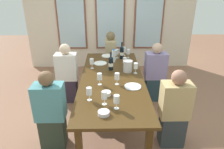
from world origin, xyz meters
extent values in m
plane|color=#8B5F49|center=(0.00, 0.00, 0.00)|extent=(12.00, 12.00, 0.00)
cube|color=beige|center=(0.00, 2.36, 1.45)|extent=(4.15, 0.06, 2.90)
cube|color=brown|center=(-0.95, 2.31, 1.45)|extent=(0.72, 0.03, 1.88)
cube|color=silver|center=(-0.95, 2.30, 1.45)|extent=(0.64, 0.01, 1.80)
cube|color=brown|center=(0.00, 2.31, 1.45)|extent=(0.72, 0.03, 1.88)
cube|color=silver|center=(0.00, 2.30, 1.45)|extent=(0.64, 0.01, 1.80)
cube|color=brown|center=(0.95, 2.31, 1.45)|extent=(0.72, 0.03, 1.88)
cube|color=silver|center=(0.95, 2.30, 1.45)|extent=(0.64, 0.01, 1.80)
cube|color=#422C11|center=(0.00, 0.00, 0.72)|extent=(0.95, 2.40, 0.04)
cube|color=#422C11|center=(-0.38, 1.11, 0.35)|extent=(0.07, 0.07, 0.70)
cube|color=#422C11|center=(0.38, 1.11, 0.35)|extent=(0.07, 0.07, 0.70)
cylinder|color=white|center=(0.29, -0.30, 0.74)|extent=(0.24, 0.24, 0.01)
cylinder|color=white|center=(-0.20, 0.62, 0.74)|extent=(0.23, 0.23, 0.01)
cylinder|color=white|center=(-0.07, 1.03, 0.74)|extent=(0.24, 0.24, 0.01)
cylinder|color=silver|center=(0.26, 0.24, 0.82)|extent=(0.14, 0.14, 0.17)
cylinder|color=silver|center=(0.26, 0.24, 0.92)|extent=(0.16, 0.16, 0.02)
cylinder|color=black|center=(-0.01, 0.32, 0.85)|extent=(0.07, 0.07, 0.21)
cone|color=black|center=(-0.01, 0.32, 0.96)|extent=(0.07, 0.07, 0.02)
cylinder|color=black|center=(-0.01, 0.32, 1.01)|extent=(0.03, 0.03, 0.08)
cylinder|color=white|center=(-0.01, 0.32, 0.83)|extent=(0.08, 0.08, 0.06)
cylinder|color=black|center=(0.20, 0.88, 0.85)|extent=(0.08, 0.07, 0.22)
cone|color=black|center=(0.20, 0.88, 0.97)|extent=(0.08, 0.07, 0.02)
cylinder|color=black|center=(0.20, 0.88, 1.02)|extent=(0.03, 0.03, 0.08)
cylinder|color=white|center=(0.20, 0.88, 0.84)|extent=(0.08, 0.08, 0.06)
cylinder|color=white|center=(-0.11, -0.96, 0.76)|extent=(0.13, 0.13, 0.04)
cylinder|color=white|center=(-0.08, -0.53, 0.76)|extent=(0.12, 0.12, 0.05)
cylinder|color=white|center=(0.04, 0.70, 0.85)|extent=(0.06, 0.06, 0.22)
cylinder|color=blue|center=(0.04, 0.70, 0.97)|extent=(0.04, 0.04, 0.02)
cylinder|color=white|center=(0.07, 0.83, 0.74)|extent=(0.06, 0.06, 0.00)
cylinder|color=white|center=(0.07, 0.83, 0.78)|extent=(0.01, 0.01, 0.07)
cylinder|color=white|center=(0.07, 0.83, 0.87)|extent=(0.07, 0.07, 0.09)
cylinder|color=#590C19|center=(0.07, 0.83, 0.84)|extent=(0.06, 0.06, 0.03)
cylinder|color=white|center=(-0.10, -0.75, 0.74)|extent=(0.06, 0.06, 0.00)
cylinder|color=white|center=(-0.10, -0.75, 0.78)|extent=(0.01, 0.01, 0.07)
cylinder|color=white|center=(-0.10, -0.75, 0.87)|extent=(0.07, 0.07, 0.09)
cylinder|color=white|center=(0.33, 0.91, 0.74)|extent=(0.06, 0.06, 0.00)
cylinder|color=white|center=(0.33, 0.91, 0.78)|extent=(0.01, 0.01, 0.07)
cylinder|color=white|center=(0.33, 0.91, 0.87)|extent=(0.07, 0.07, 0.09)
cylinder|color=white|center=(-0.18, -0.22, 0.74)|extent=(0.06, 0.06, 0.00)
cylinder|color=white|center=(-0.18, -0.22, 0.78)|extent=(0.01, 0.01, 0.07)
cylinder|color=white|center=(-0.18, -0.22, 0.87)|extent=(0.07, 0.07, 0.09)
cylinder|color=white|center=(-0.33, 0.38, 0.74)|extent=(0.06, 0.06, 0.00)
cylinder|color=white|center=(-0.33, 0.38, 0.78)|extent=(0.01, 0.01, 0.07)
cylinder|color=white|center=(-0.33, 0.38, 0.87)|extent=(0.07, 0.07, 0.09)
cylinder|color=#590C19|center=(-0.33, 0.38, 0.83)|extent=(0.06, 0.06, 0.02)
cylinder|color=white|center=(-0.29, -0.65, 0.74)|extent=(0.06, 0.06, 0.00)
cylinder|color=white|center=(-0.29, -0.65, 0.78)|extent=(0.01, 0.01, 0.07)
cylinder|color=white|center=(-0.29, -0.65, 0.87)|extent=(0.07, 0.07, 0.09)
cylinder|color=beige|center=(-0.29, -0.65, 0.83)|extent=(0.06, 0.06, 0.03)
cylinder|color=white|center=(0.11, 0.91, 0.74)|extent=(0.06, 0.06, 0.00)
cylinder|color=white|center=(0.11, 0.91, 0.78)|extent=(0.01, 0.01, 0.07)
cylinder|color=white|center=(0.11, 0.91, 0.87)|extent=(0.07, 0.07, 0.09)
cylinder|color=maroon|center=(0.11, 0.91, 0.84)|extent=(0.06, 0.06, 0.04)
cylinder|color=white|center=(0.04, -0.84, 0.74)|extent=(0.06, 0.06, 0.00)
cylinder|color=white|center=(0.04, -0.84, 0.78)|extent=(0.01, 0.01, 0.07)
cylinder|color=white|center=(0.04, -0.84, 0.87)|extent=(0.07, 0.07, 0.09)
cylinder|color=#590C19|center=(0.04, -0.84, 0.83)|extent=(0.06, 0.06, 0.03)
cylinder|color=white|center=(0.38, 0.17, 0.74)|extent=(0.06, 0.06, 0.00)
cylinder|color=white|center=(0.38, 0.17, 0.78)|extent=(0.01, 0.01, 0.07)
cylinder|color=white|center=(0.38, 0.17, 0.87)|extent=(0.07, 0.07, 0.09)
cylinder|color=maroon|center=(0.38, 0.17, 0.84)|extent=(0.06, 0.06, 0.03)
cylinder|color=white|center=(0.07, -0.22, 0.74)|extent=(0.06, 0.06, 0.00)
cylinder|color=white|center=(0.07, -0.22, 0.78)|extent=(0.01, 0.01, 0.07)
cylinder|color=white|center=(0.07, -0.22, 0.87)|extent=(0.07, 0.07, 0.09)
cylinder|color=maroon|center=(0.07, -0.22, 0.83)|extent=(0.06, 0.06, 0.02)
cylinder|color=white|center=(0.26, 1.06, 0.74)|extent=(0.06, 0.06, 0.00)
cylinder|color=white|center=(0.26, 1.06, 0.78)|extent=(0.01, 0.01, 0.07)
cylinder|color=white|center=(0.26, 1.06, 0.87)|extent=(0.07, 0.07, 0.09)
cylinder|color=white|center=(0.22, 0.43, 0.74)|extent=(0.06, 0.06, 0.00)
cylinder|color=white|center=(0.22, 0.43, 0.78)|extent=(0.01, 0.01, 0.07)
cylinder|color=white|center=(0.22, 0.43, 0.87)|extent=(0.07, 0.07, 0.09)
cylinder|color=beige|center=(0.22, 0.43, 0.83)|extent=(0.06, 0.06, 0.02)
cube|color=#312533|center=(-0.81, 0.60, 0.23)|extent=(0.32, 0.24, 0.45)
cube|color=silver|center=(-0.81, 0.60, 0.69)|extent=(0.38, 0.24, 0.48)
sphere|color=beige|center=(-0.81, 0.60, 1.02)|extent=(0.19, 0.19, 0.19)
cube|color=#233943|center=(0.81, 0.62, 0.23)|extent=(0.32, 0.24, 0.45)
cube|color=#857BAD|center=(0.81, 0.62, 0.69)|extent=(0.38, 0.24, 0.48)
sphere|color=tan|center=(0.81, 0.62, 1.02)|extent=(0.19, 0.19, 0.19)
cube|color=#2D392D|center=(-0.81, -0.60, 0.23)|extent=(0.32, 0.24, 0.45)
cube|color=teal|center=(-0.81, -0.60, 0.69)|extent=(0.38, 0.24, 0.48)
sphere|color=brown|center=(-0.81, -0.60, 1.02)|extent=(0.19, 0.19, 0.19)
cube|color=#30383B|center=(0.81, -0.59, 0.23)|extent=(0.32, 0.24, 0.45)
cube|color=tan|center=(0.81, -0.59, 0.69)|extent=(0.38, 0.24, 0.48)
sphere|color=#9C6C57|center=(0.81, -0.59, 1.02)|extent=(0.19, 0.19, 0.19)
cube|color=#222337|center=(0.00, 1.55, 0.23)|extent=(0.24, 0.32, 0.45)
cube|color=tan|center=(0.00, 1.55, 0.69)|extent=(0.24, 0.38, 0.48)
sphere|color=brown|center=(0.00, 1.55, 1.02)|extent=(0.19, 0.19, 0.19)
camera|label=1|loc=(-0.05, -2.87, 2.07)|focal=33.19mm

